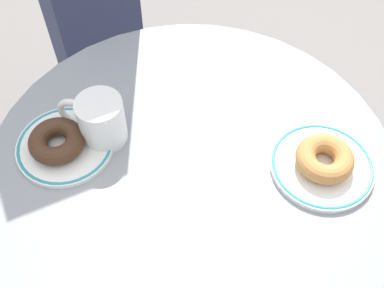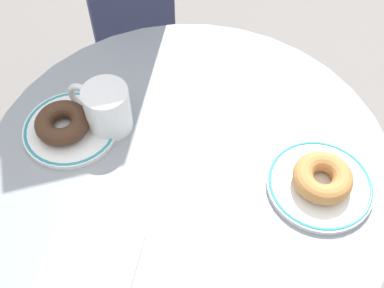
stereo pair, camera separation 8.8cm
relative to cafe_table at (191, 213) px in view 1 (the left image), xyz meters
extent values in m
cylinder|color=gray|center=(0.00, 0.00, 0.20)|extent=(0.77, 0.77, 0.02)
cylinder|color=gray|center=(0.00, 0.00, -0.15)|extent=(0.06, 0.06, 0.67)
cylinder|color=white|center=(-0.24, 0.00, 0.21)|extent=(0.18, 0.18, 0.01)
torus|color=teal|center=(-0.24, 0.00, 0.21)|extent=(0.18, 0.18, 0.01)
cylinder|color=white|center=(0.24, 0.02, 0.21)|extent=(0.19, 0.19, 0.01)
torus|color=teal|center=(0.24, 0.02, 0.21)|extent=(0.19, 0.19, 0.01)
torus|color=#422819|center=(-0.25, -0.01, 0.23)|extent=(0.12, 0.12, 0.04)
torus|color=#BC7F42|center=(0.24, 0.02, 0.23)|extent=(0.14, 0.14, 0.04)
cube|color=white|center=(-0.09, -0.24, 0.21)|extent=(0.16, 0.14, 0.01)
cylinder|color=white|center=(-0.17, 0.04, 0.25)|extent=(0.09, 0.09, 0.10)
torus|color=white|center=(-0.22, 0.04, 0.26)|extent=(0.07, 0.02, 0.07)
cube|color=#2D3351|center=(-0.40, 0.60, -0.09)|extent=(0.39, 0.43, 0.84)
camera|label=1|loc=(0.07, -0.48, 0.94)|focal=44.36mm
camera|label=2|loc=(0.15, -0.46, 0.94)|focal=44.36mm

